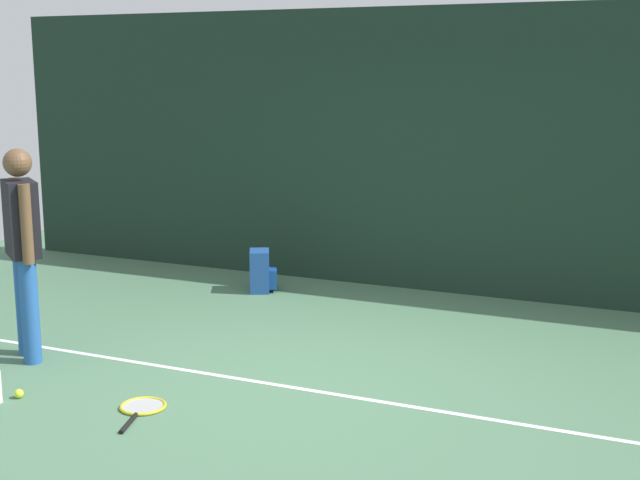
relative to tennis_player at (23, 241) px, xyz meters
The scene contains 7 objects.
ground_plane 2.44m from the tennis_player, 11.48° to the left, with size 12.00×12.00×0.00m, color #4C7556.
back_fence 4.11m from the tennis_player, 57.51° to the left, with size 10.00×0.10×2.93m, color #192D23.
court_line 2.41m from the tennis_player, ahead, with size 9.00×0.05×0.00m, color white.
tennis_player is the anchor object (origin of this frame).
tennis_racket 1.82m from the tennis_player, 20.04° to the right, with size 0.40×0.64×0.03m.
backpack 2.86m from the tennis_player, 74.88° to the left, with size 0.37×0.36×0.44m.
tennis_ball_near_player 1.29m from the tennis_player, 53.16° to the right, with size 0.07×0.07×0.07m, color #CCE033.
Camera 1 is at (2.65, -5.63, 2.31)m, focal length 48.66 mm.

